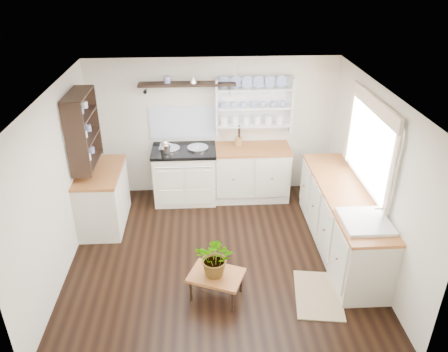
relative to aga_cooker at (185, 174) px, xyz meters
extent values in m
cube|color=black|center=(0.49, -1.57, -0.47)|extent=(4.00, 3.80, 0.01)
cube|color=beige|center=(0.49, 0.33, 0.68)|extent=(4.00, 0.02, 2.30)
cube|color=beige|center=(2.49, -1.57, 0.68)|extent=(0.02, 3.80, 2.30)
cube|color=beige|center=(-1.51, -1.57, 0.68)|extent=(0.02, 3.80, 2.30)
cube|color=white|center=(0.49, -1.57, 1.83)|extent=(4.00, 3.80, 0.01)
cube|color=white|center=(2.45, -1.42, 1.03)|extent=(0.04, 1.40, 1.00)
cube|color=white|center=(2.43, -1.42, 1.03)|extent=(0.02, 1.50, 1.10)
cube|color=beige|center=(2.41, -1.42, 1.61)|extent=(0.04, 1.55, 0.18)
cube|color=white|center=(0.00, 0.00, -0.03)|extent=(0.99, 0.64, 0.87)
cube|color=black|center=(0.00, 0.00, 0.43)|extent=(1.03, 0.68, 0.05)
cylinder|color=silver|center=(-0.23, 0.00, 0.47)|extent=(0.33, 0.33, 0.03)
cylinder|color=silver|center=(0.23, 0.00, 0.47)|extent=(0.33, 0.33, 0.03)
cylinder|color=silver|center=(0.00, -0.36, 0.30)|extent=(0.89, 0.02, 0.02)
cube|color=beige|center=(1.09, 0.03, -0.03)|extent=(1.25, 0.60, 0.88)
cube|color=brown|center=(1.09, 0.03, 0.41)|extent=(1.27, 0.63, 0.04)
cube|color=beige|center=(2.19, -1.47, -0.03)|extent=(0.60, 2.40, 0.88)
cube|color=brown|center=(2.19, -1.47, 0.41)|extent=(0.62, 2.43, 0.04)
cube|color=white|center=(2.19, -2.22, 0.33)|extent=(0.55, 0.60, 0.28)
cylinder|color=silver|center=(2.39, -2.22, 0.53)|extent=(0.02, 0.02, 0.22)
cube|color=beige|center=(-1.21, -0.67, -0.03)|extent=(0.60, 1.10, 0.88)
cube|color=brown|center=(-1.21, -0.67, 0.41)|extent=(0.62, 1.13, 0.04)
cube|color=white|center=(1.14, 0.31, 1.08)|extent=(1.20, 0.03, 0.90)
cube|color=white|center=(1.14, 0.22, 1.08)|extent=(1.20, 0.22, 0.02)
cylinder|color=navy|center=(1.14, 0.23, 1.35)|extent=(0.20, 0.02, 0.20)
cube|color=black|center=(0.09, 0.20, 1.45)|extent=(1.50, 0.24, 0.04)
cone|color=black|center=(-0.56, 0.27, 1.34)|extent=(0.06, 0.20, 0.06)
cone|color=black|center=(0.74, 0.27, 1.34)|extent=(0.06, 0.20, 0.06)
cube|color=black|center=(-1.35, -0.67, 1.08)|extent=(0.28, 0.80, 1.05)
cylinder|color=olive|center=(0.89, 0.11, 0.51)|extent=(0.12, 0.12, 0.14)
cube|color=brown|center=(0.42, -2.37, -0.15)|extent=(0.74, 0.64, 0.04)
cylinder|color=black|center=(0.12, -2.43, -0.32)|extent=(0.04, 0.04, 0.30)
cylinder|color=black|center=(0.24, -2.11, -0.32)|extent=(0.04, 0.04, 0.30)
cylinder|color=black|center=(0.60, -2.63, -0.32)|extent=(0.04, 0.04, 0.30)
cylinder|color=black|center=(0.73, -2.31, -0.32)|extent=(0.04, 0.04, 0.30)
imported|color=#3F7233|center=(0.42, -2.37, 0.12)|extent=(0.55, 0.51, 0.50)
cube|color=olive|center=(1.66, -2.44, -0.46)|extent=(0.67, 0.92, 0.02)
camera|label=1|loc=(0.29, -6.42, 3.30)|focal=35.00mm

